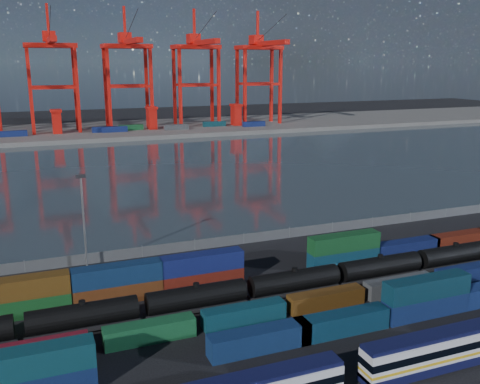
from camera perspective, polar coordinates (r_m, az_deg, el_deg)
name	(u,v)px	position (r m, az deg, el deg)	size (l,w,h in m)	color
ground	(314,302)	(81.95, 7.90, -11.50)	(700.00, 700.00, 0.00)	black
harbor_water	(156,171)	(176.69, -8.99, 2.23)	(700.00, 700.00, 0.00)	#2C3940
far_quay	(109,130)	(278.75, -13.82, 6.39)	(700.00, 70.00, 2.00)	#514F4C
passenger_train	(447,349)	(68.79, 21.21, -15.35)	(74.50, 2.78, 4.77)	silver
container_row_south	(201,345)	(65.66, -4.17, -16.00)	(141.15, 2.68, 5.71)	#383A3D
container_row_mid	(211,319)	(73.09, -3.15, -13.38)	(141.58, 2.38, 5.07)	#3F4144
container_row_north	(219,271)	(85.94, -2.23, -8.47)	(129.13, 2.67, 5.70)	navy
tanker_string	(247,290)	(79.54, 0.77, -10.37)	(123.28, 3.17, 4.54)	black
waterfront_fence	(244,239)	(105.00, 0.40, -5.02)	(160.12, 0.12, 2.20)	#595B5E
yard_light_mast	(84,217)	(93.99, -16.35, -2.55)	(1.60, 0.40, 16.60)	slate
gantry_cranes	(90,56)	(269.23, -15.69, 13.76)	(198.31, 44.76, 60.61)	red
quay_containers	(89,130)	(262.86, -15.78, 6.36)	(172.58, 10.99, 2.60)	navy
straddle_carriers	(106,119)	(267.81, -14.13, 7.56)	(140.00, 7.00, 11.10)	red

